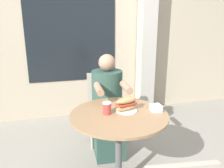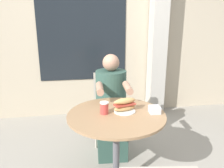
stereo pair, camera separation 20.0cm
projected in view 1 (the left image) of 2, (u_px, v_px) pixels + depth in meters
name	position (u px, v px, depth m)	size (l,w,h in m)	color
storefront_wall	(84.00, 29.00, 3.39)	(8.00, 0.09, 2.80)	#B7A88E
lattice_pillar	(147.00, 41.00, 3.53)	(0.24, 0.24, 2.40)	#B2ADA3
cafe_table	(119.00, 134.00, 1.90)	(0.83, 0.83, 0.74)	#997551
diner_chair	(102.00, 101.00, 2.81)	(0.41, 0.41, 0.87)	#ADA393
seated_diner	(108.00, 112.00, 2.49)	(0.38, 0.63, 1.16)	#2D4C42
sandwich_on_plate	(127.00, 105.00, 1.89)	(0.21, 0.19, 0.12)	white
drink_cup	(107.00, 108.00, 1.83)	(0.07, 0.07, 0.10)	#B73D38
napkin_box	(156.00, 108.00, 1.89)	(0.09, 0.09, 0.06)	silver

